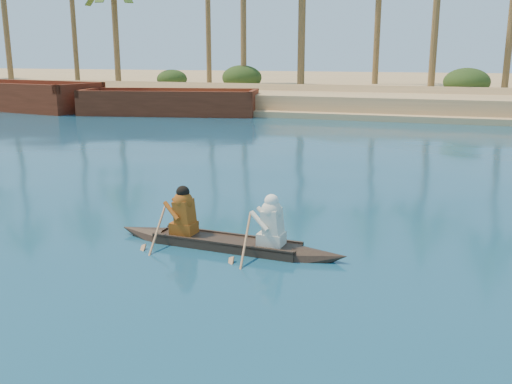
% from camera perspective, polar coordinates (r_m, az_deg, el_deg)
% --- Properties ---
extents(ground, '(160.00, 160.00, 0.00)m').
position_cam_1_polar(ground, '(15.07, -14.71, -1.83)').
color(ground, navy).
rests_on(ground, ground).
extents(sandy_embankment, '(150.00, 51.00, 1.50)m').
position_cam_1_polar(sandy_embankment, '(59.65, 10.73, 10.21)').
color(sandy_embankment, tan).
rests_on(sandy_embankment, ground).
extents(palm_grove, '(110.00, 14.00, 16.00)m').
position_cam_1_polar(palm_grove, '(47.98, 9.09, 18.42)').
color(palm_grove, '#455F21').
rests_on(palm_grove, ground).
extents(shrub_cluster, '(100.00, 6.00, 2.40)m').
position_cam_1_polar(shrub_cluster, '(44.44, 8.00, 10.06)').
color(shrub_cluster, '#273F17').
rests_on(shrub_cluster, ground).
extents(canoe, '(5.15, 1.01, 1.41)m').
position_cam_1_polar(canoe, '(11.80, -2.99, -4.32)').
color(canoe, '#31241A').
rests_on(canoe, ground).
extents(barge_left, '(14.32, 6.65, 2.30)m').
position_cam_1_polar(barge_left, '(45.58, -23.26, 8.69)').
color(barge_left, maroon).
rests_on(barge_left, ground).
extents(barge_mid, '(11.93, 6.04, 1.90)m').
position_cam_1_polar(barge_mid, '(38.39, -8.61, 8.69)').
color(barge_mid, maroon).
rests_on(barge_mid, ground).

